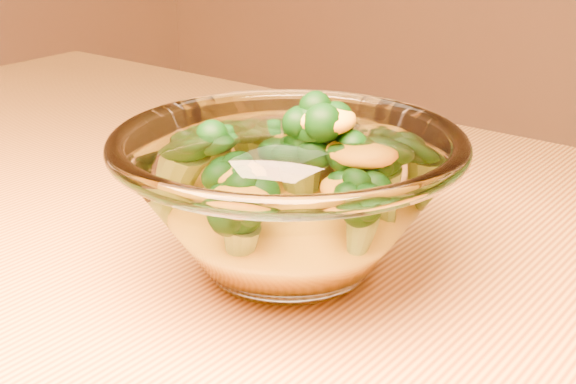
{
  "coord_description": "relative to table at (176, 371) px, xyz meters",
  "views": [
    {
      "loc": [
        0.37,
        -0.35,
        0.99
      ],
      "look_at": [
        0.09,
        0.02,
        0.81
      ],
      "focal_mm": 50.0,
      "sensor_mm": 36.0,
      "label": 1
    }
  ],
  "objects": [
    {
      "name": "table",
      "position": [
        0.0,
        0.0,
        0.0
      ],
      "size": [
        1.2,
        0.8,
        0.75
      ],
      "color": "#BC8638",
      "rests_on": "ground"
    },
    {
      "name": "broccoli_heap",
      "position": [
        0.08,
        0.04,
        0.17
      ],
      "size": [
        0.15,
        0.15,
        0.08
      ],
      "color": "black",
      "rests_on": "cheese_sauce"
    },
    {
      "name": "glass_bowl",
      "position": [
        0.09,
        0.02,
        0.15
      ],
      "size": [
        0.22,
        0.22,
        0.1
      ],
      "color": "white",
      "rests_on": "table"
    },
    {
      "name": "cheese_sauce",
      "position": [
        0.09,
        0.02,
        0.13
      ],
      "size": [
        0.13,
        0.13,
        0.04
      ],
      "primitive_type": "ellipsoid",
      "color": "orange",
      "rests_on": "glass_bowl"
    }
  ]
}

